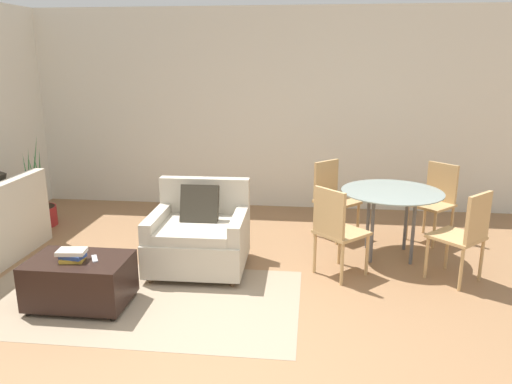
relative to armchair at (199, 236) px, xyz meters
The scene contains 14 objects.
ground_plane 1.69m from the armchair, 71.98° to the right, with size 20.00×20.00×0.00m, color #936B47.
wall_back 2.57m from the armchair, 77.37° to the left, with size 12.00×0.06×2.75m.
area_rug 0.95m from the armchair, 118.10° to the right, with size 2.92×1.53×0.01m.
armchair is the anchor object (origin of this frame).
ottoman 1.25m from the armchair, 132.29° to the right, with size 0.84×0.55×0.43m.
book_stack 1.30m from the armchair, 131.78° to the right, with size 0.25×0.18×0.10m.
tv_remote_primary 1.30m from the armchair, 139.19° to the right, with size 0.12×0.15×0.01m.
tv_remote_secondary 1.15m from the armchair, 127.52° to the right, with size 0.11×0.15×0.01m.
potted_plant 2.57m from the armchair, 155.57° to the left, with size 0.42×0.42×1.17m.
dining_table 2.05m from the armchair, 15.07° to the left, with size 1.06×1.06×0.73m.
dining_chair_near_left 1.37m from the armchair, ahead, with size 0.59×0.59×0.90m.
dining_chair_near_right 2.57m from the armchair, ahead, with size 0.59×0.59×0.90m.
dining_chair_far_left 1.77m from the armchair, 39.69° to the left, with size 0.59×0.59×0.90m.
dining_chair_far_right 2.80m from the armchair, 23.78° to the left, with size 0.59×0.59×0.90m.
Camera 1 is at (0.60, -3.08, 2.08)m, focal length 35.00 mm.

